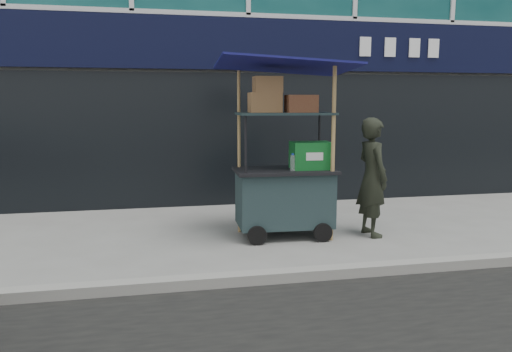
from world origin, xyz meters
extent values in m
plane|color=slate|center=(0.00, 0.00, 0.00)|extent=(80.00, 80.00, 0.00)
cube|color=gray|center=(0.00, -0.20, 0.06)|extent=(80.00, 0.18, 0.12)
cube|color=black|center=(0.00, 3.86, 2.90)|extent=(15.68, 0.06, 0.90)
cube|color=black|center=(0.00, 3.90, 1.20)|extent=(15.68, 0.04, 2.40)
cube|color=#1C2D30|center=(0.06, 1.56, 0.54)|extent=(1.32, 0.80, 0.75)
cylinder|color=black|center=(-0.41, 1.18, 0.13)|extent=(0.26, 0.06, 0.26)
cylinder|color=black|center=(0.49, 1.15, 0.13)|extent=(0.26, 0.06, 0.26)
cube|color=black|center=(0.06, 1.56, 0.94)|extent=(1.41, 0.89, 0.04)
cylinder|color=black|center=(-0.55, 1.27, 1.32)|extent=(0.03, 0.03, 0.81)
cylinder|color=black|center=(0.64, 1.22, 1.32)|extent=(0.03, 0.03, 0.81)
cylinder|color=black|center=(-0.52, 1.91, 1.32)|extent=(0.03, 0.03, 0.81)
cylinder|color=black|center=(0.66, 1.86, 1.32)|extent=(0.03, 0.03, 0.81)
cube|color=#1C2D30|center=(0.06, 1.56, 1.72)|extent=(1.32, 0.80, 0.03)
cylinder|color=#A28549|center=(0.64, 1.22, 1.21)|extent=(0.06, 0.06, 2.42)
cylinder|color=#A28549|center=(-0.52, 1.91, 1.16)|extent=(0.04, 0.04, 2.31)
cube|color=#0D0E4B|center=(0.06, 1.56, 2.37)|extent=(1.87, 1.36, 0.21)
cube|color=#0F6020|center=(0.42, 1.50, 1.15)|extent=(0.55, 0.40, 0.38)
cylinder|color=silver|center=(0.11, 1.35, 1.06)|extent=(0.07, 0.07, 0.22)
cylinder|color=blue|center=(0.11, 1.35, 1.18)|extent=(0.04, 0.04, 0.02)
cube|color=olive|center=(-0.21, 1.63, 1.87)|extent=(0.44, 0.34, 0.27)
cube|color=brown|center=(0.27, 1.50, 1.86)|extent=(0.42, 0.32, 0.24)
cube|color=olive|center=(-0.18, 1.61, 2.11)|extent=(0.39, 0.29, 0.22)
imported|color=black|center=(1.28, 1.36, 0.83)|extent=(0.45, 0.64, 1.67)
camera|label=1|loc=(-1.73, -5.08, 1.87)|focal=35.00mm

